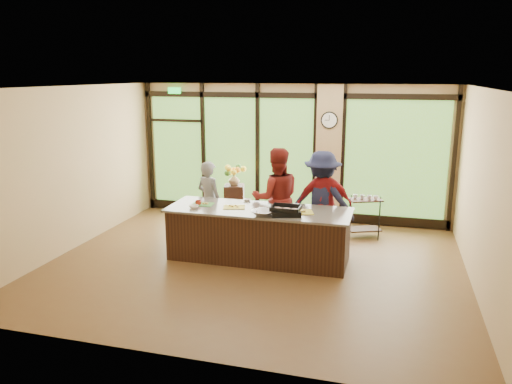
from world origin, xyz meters
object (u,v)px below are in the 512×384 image
Objects in this scene: cook_right at (322,201)px; roasting_pan at (286,212)px; cook_left at (209,201)px; flower_stand at (234,204)px; bar_cart at (365,212)px; island_base at (259,235)px.

cook_right reaches higher than roasting_pan.
cook_left reaches higher than flower_stand.
roasting_pan is 2.85m from flower_stand.
flower_stand is at bearing 150.85° from bar_cart.
cook_right is at bearing -155.22° from cook_left.
bar_cart is at bearing -126.63° from cook_right.
island_base reaches higher than flower_stand.
island_base is 1.46m from cook_left.
cook_right is 1.16m from roasting_pan.
bar_cart is (2.92, 1.00, -0.27)m from cook_left.
cook_left is 3.10m from bar_cart.
island_base is 2.46m from bar_cart.
bar_cart is at bearing 41.97° from roasting_pan.
bar_cart is (1.72, 1.75, 0.08)m from island_base.
flower_stand is (0.09, 1.28, -0.37)m from cook_left.
cook_right is 2.46m from flower_stand.
cook_right is at bearing 50.01° from roasting_pan.
cook_left is 1.33m from flower_stand.
roasting_pan is (1.73, -0.99, 0.17)m from cook_left.
bar_cart is (1.19, 1.99, -0.44)m from roasting_pan.
flower_stand is at bearing -71.47° from cook_left.
cook_right is (0.98, 0.83, 0.49)m from island_base.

